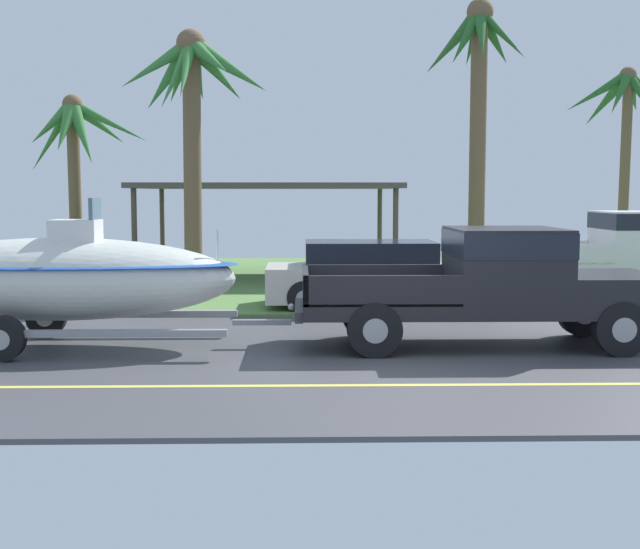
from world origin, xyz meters
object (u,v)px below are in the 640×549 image
(carport_awning, at_px, (268,188))
(palm_tree_near_left, at_px, (193,96))
(parked_pickup_background, at_px, (634,248))
(palm_tree_far_right, at_px, (76,141))
(boat_on_trailer, at_px, (58,278))
(palm_tree_far_left, at_px, (624,115))
(parked_sedan_near, at_px, (378,276))
(palm_tree_near_right, at_px, (477,79))
(pickup_truck_towing, at_px, (502,280))

(carport_awning, distance_m, palm_tree_near_left, 5.46)
(parked_pickup_background, distance_m, palm_tree_far_right, 14.32)
(boat_on_trailer, xyz_separation_m, parked_pickup_background, (11.66, 7.08, -0.01))
(boat_on_trailer, relative_size, carport_awning, 0.92)
(palm_tree_near_left, relative_size, palm_tree_far_left, 0.99)
(parked_sedan_near, bearing_deg, parked_pickup_background, 23.37)
(parked_pickup_background, xyz_separation_m, parked_sedan_near, (-6.37, -2.75, -0.39))
(palm_tree_near_right, xyz_separation_m, palm_tree_far_right, (-10.47, 0.35, -1.58))
(pickup_truck_towing, distance_m, palm_tree_near_right, 10.34)
(carport_awning, bearing_deg, boat_on_trailer, -105.01)
(parked_pickup_background, bearing_deg, boat_on_trailer, -148.73)
(palm_tree_far_left, bearing_deg, palm_tree_far_right, -174.25)
(parked_sedan_near, xyz_separation_m, carport_awning, (-2.47, 6.18, 1.83))
(palm_tree_near_left, relative_size, palm_tree_far_right, 1.19)
(carport_awning, bearing_deg, parked_sedan_near, -68.18)
(palm_tree_near_left, bearing_deg, palm_tree_near_right, 28.21)
(carport_awning, distance_m, palm_tree_near_right, 6.26)
(parked_pickup_background, bearing_deg, palm_tree_near_left, -171.81)
(pickup_truck_towing, relative_size, parked_pickup_background, 0.98)
(palm_tree_far_left, distance_m, palm_tree_far_right, 15.14)
(carport_awning, distance_m, palm_tree_far_right, 5.21)
(palm_tree_far_left, bearing_deg, pickup_truck_towing, -118.46)
(parked_pickup_background, height_order, parked_sedan_near, parked_pickup_background)
(parked_sedan_near, xyz_separation_m, palm_tree_near_right, (3.00, 4.97, 4.62))
(palm_tree_near_left, xyz_separation_m, palm_tree_far_right, (-3.58, 4.05, -0.72))
(palm_tree_near_left, height_order, palm_tree_far_left, palm_tree_far_left)
(palm_tree_far_right, bearing_deg, palm_tree_near_right, -1.92)
(palm_tree_near_left, xyz_separation_m, palm_tree_near_right, (6.89, 3.70, 0.85))
(pickup_truck_towing, distance_m, carport_awning, 11.33)
(palm_tree_near_left, bearing_deg, parked_sedan_near, -18.14)
(parked_sedan_near, height_order, carport_awning, carport_awning)
(parked_sedan_near, relative_size, carport_awning, 0.66)
(palm_tree_near_left, distance_m, palm_tree_near_right, 7.87)
(boat_on_trailer, relative_size, palm_tree_far_left, 1.11)
(palm_tree_far_left, bearing_deg, parked_sedan_near, -137.92)
(parked_pickup_background, height_order, palm_tree_far_left, palm_tree_far_left)
(boat_on_trailer, distance_m, carport_awning, 10.97)
(pickup_truck_towing, bearing_deg, parked_sedan_near, 109.35)
(parked_sedan_near, bearing_deg, boat_on_trailer, -140.72)
(parked_pickup_background, relative_size, parked_sedan_near, 1.23)
(pickup_truck_towing, height_order, boat_on_trailer, boat_on_trailer)
(parked_pickup_background, distance_m, palm_tree_near_right, 5.85)
(parked_sedan_near, distance_m, carport_awning, 6.90)
(parked_pickup_background, relative_size, palm_tree_near_right, 0.79)
(palm_tree_near_left, height_order, palm_tree_far_right, palm_tree_near_left)
(parked_pickup_background, relative_size, palm_tree_far_right, 1.17)
(boat_on_trailer, relative_size, parked_sedan_near, 1.39)
(palm_tree_near_right, bearing_deg, parked_sedan_near, -121.11)
(palm_tree_near_right, relative_size, palm_tree_far_right, 1.49)
(palm_tree_near_right, bearing_deg, palm_tree_far_left, 22.21)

